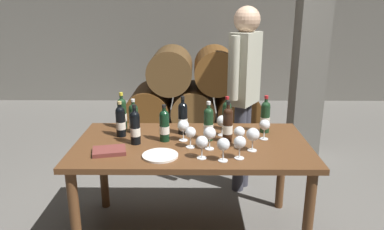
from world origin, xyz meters
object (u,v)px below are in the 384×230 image
wine_bottle_8 (265,117)px  wine_bottle_9 (183,118)px  wine_bottle_2 (135,127)px  wine_bottle_3 (134,118)px  wine_bottle_6 (228,124)px  wine_glass_5 (239,133)px  wine_glass_3 (202,143)px  serving_plate (160,155)px  tasting_notebook (109,151)px  wine_bottle_5 (121,121)px  wine_bottle_0 (208,124)px  wine_bottle_1 (164,125)px  wine_glass_2 (190,133)px  dining_table (192,154)px  wine_bottle_7 (122,113)px  wine_bottle_4 (227,115)px  wine_glass_8 (240,143)px  wine_glass_7 (253,135)px  wine_glass_0 (183,126)px  wine_glass_1 (210,134)px  sommelier_presenting (244,83)px  wine_glass_9 (265,125)px  wine_glass_4 (222,121)px  wine_glass_6 (223,145)px

wine_bottle_8 → wine_bottle_9: bearing=-176.5°
wine_bottle_2 → wine_bottle_3: size_ratio=1.08×
wine_bottle_2 → wine_bottle_9: bearing=33.0°
wine_bottle_6 → wine_glass_5: wine_bottle_6 is taller
wine_glass_5 → wine_glass_3: bearing=-142.9°
wine_bottle_9 → serving_plate: wine_bottle_9 is taller
wine_bottle_2 → tasting_notebook: (-0.15, -0.17, -0.11)m
wine_bottle_5 → wine_bottle_3: bearing=46.1°
wine_bottle_0 → serving_plate: 0.47m
wine_bottle_1 → serving_plate: 0.31m
wine_bottle_9 → wine_glass_2: wine_bottle_9 is taller
dining_table → wine_bottle_7: 0.69m
wine_bottle_4 → wine_bottle_9: wine_bottle_9 is taller
wine_bottle_0 → wine_bottle_3: size_ratio=1.10×
wine_bottle_6 → wine_glass_8: 0.31m
wine_bottle_3 → wine_glass_7: size_ratio=1.64×
wine_bottle_8 → wine_glass_0: bearing=-163.1°
dining_table → wine_bottle_4: wine_bottle_4 is taller
wine_bottle_6 → wine_bottle_4: bearing=86.7°
wine_bottle_0 → wine_bottle_5: 0.67m
wine_bottle_7 → wine_glass_1: (0.69, -0.44, -0.01)m
wine_glass_1 → sommelier_presenting: sommelier_presenting is taller
wine_bottle_3 → wine_glass_0: bearing=-24.7°
wine_glass_9 → wine_bottle_4: bearing=140.9°
wine_bottle_3 → wine_glass_5: bearing=-21.0°
dining_table → wine_glass_1: size_ratio=10.49×
wine_bottle_6 → wine_glass_4: 0.14m
wine_glass_0 → wine_glass_4: 0.31m
wine_bottle_8 → wine_glass_9: wine_bottle_8 is taller
wine_bottle_7 → wine_glass_5: (0.90, -0.40, -0.02)m
wine_bottle_7 → wine_bottle_6: bearing=-20.1°
wine_bottle_7 → wine_bottle_2: bearing=-65.3°
dining_table → wine_glass_2: 0.22m
wine_glass_0 → wine_glass_2: (0.05, -0.13, -0.00)m
wine_bottle_8 → wine_glass_8: wine_bottle_8 is taller
wine_bottle_1 → wine_glass_7: size_ratio=1.68×
wine_bottle_7 → wine_glass_6: bearing=-40.0°
wine_glass_8 → wine_bottle_8: bearing=63.5°
wine_bottle_3 → wine_glass_5: size_ratio=1.78×
wine_bottle_3 → wine_bottle_9: (0.38, -0.03, 0.01)m
wine_glass_4 → wine_glass_9: wine_glass_4 is taller
wine_bottle_4 → tasting_notebook: size_ratio=1.25×
wine_glass_8 → wine_glass_3: bearing=179.7°
wine_bottle_6 → wine_glass_3: (-0.19, -0.30, -0.02)m
wine_bottle_5 → wine_glass_5: wine_bottle_5 is taller
wine_glass_9 → wine_glass_5: bearing=-142.8°
wine_bottle_4 → wine_glass_4: 0.14m
sommelier_presenting → wine_glass_8: bearing=-98.5°
wine_glass_3 → wine_glass_8: bearing=-0.3°
wine_bottle_9 → wine_bottle_7: bearing=165.6°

